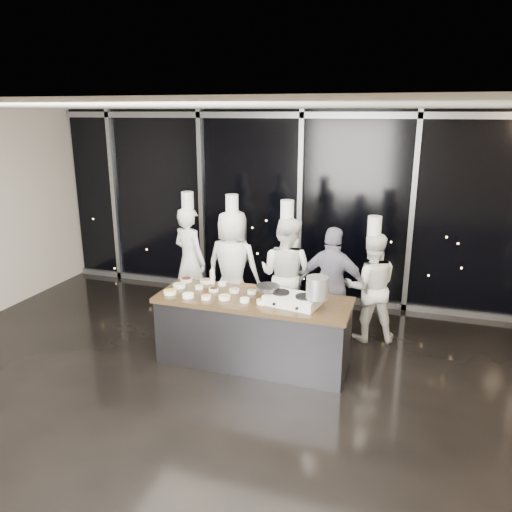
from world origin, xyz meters
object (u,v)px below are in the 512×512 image
at_px(demo_counter, 253,330).
at_px(chef_far_left, 190,260).
at_px(chef_left, 233,266).
at_px(chef_center, 286,274).
at_px(stove, 292,299).
at_px(guest, 333,286).
at_px(chef_right, 370,286).
at_px(frying_pan, 267,287).
at_px(stock_pot, 317,288).

bearing_deg(demo_counter, chef_far_left, 138.86).
relative_size(chef_left, chef_center, 1.01).
height_order(stove, chef_left, chef_left).
height_order(chef_center, guest, chef_center).
distance_m(demo_counter, stove, 0.73).
height_order(demo_counter, chef_far_left, chef_far_left).
distance_m(chef_far_left, chef_right, 2.84).
relative_size(stove, chef_right, 0.39).
bearing_deg(demo_counter, stove, -6.87).
bearing_deg(frying_pan, demo_counter, -173.09).
xyz_separation_m(stock_pot, chef_right, (0.51, 1.31, -0.38)).
relative_size(stove, chef_center, 0.35).
xyz_separation_m(chef_far_left, chef_left, (0.77, -0.10, -0.00)).
bearing_deg(stove, guest, 82.20).
xyz_separation_m(chef_left, guest, (1.57, -0.25, -0.06)).
height_order(chef_far_left, guest, chef_far_left).
height_order(frying_pan, chef_left, chef_left).
xyz_separation_m(stove, guest, (0.32, 1.02, -0.13)).
bearing_deg(chef_left, demo_counter, 125.59).
bearing_deg(chef_right, frying_pan, 31.04).
height_order(demo_counter, chef_center, chef_center).
height_order(frying_pan, chef_right, chef_right).
bearing_deg(stove, frying_pan, -179.11).
relative_size(demo_counter, guest, 1.48).
relative_size(chef_far_left, guest, 1.19).
bearing_deg(guest, stock_pot, 97.37).
height_order(stock_pot, guest, guest).
bearing_deg(stock_pot, demo_counter, 171.83).
xyz_separation_m(chef_far_left, chef_center, (1.63, -0.21, -0.01)).
bearing_deg(stock_pot, chef_center, 119.60).
xyz_separation_m(guest, chef_right, (0.49, 0.24, -0.03)).
xyz_separation_m(frying_pan, chef_right, (1.15, 1.20, -0.27)).
bearing_deg(chef_left, chef_far_left, -2.94).
distance_m(demo_counter, chef_far_left, 2.03).
relative_size(stock_pot, guest, 0.16).
distance_m(stock_pot, chef_center, 1.43).
bearing_deg(frying_pan, chef_center, 102.20).
height_order(stove, chef_far_left, chef_far_left).
distance_m(demo_counter, chef_left, 1.47).
distance_m(chef_left, chef_center, 0.87).
bearing_deg(demo_counter, stock_pot, -8.17).
xyz_separation_m(frying_pan, chef_far_left, (-1.68, 1.31, -0.17)).
xyz_separation_m(stock_pot, chef_center, (-0.69, 1.22, -0.29)).
xyz_separation_m(stock_pot, chef_far_left, (-2.33, 1.42, -0.28)).
xyz_separation_m(stove, chef_center, (-0.38, 1.16, -0.09)).
bearing_deg(frying_pan, stove, 0.89).
bearing_deg(chef_right, chef_center, -10.64).
height_order(demo_counter, stove, stove).
distance_m(chef_far_left, guest, 2.37).
xyz_separation_m(stock_pot, guest, (0.01, 1.07, -0.34)).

